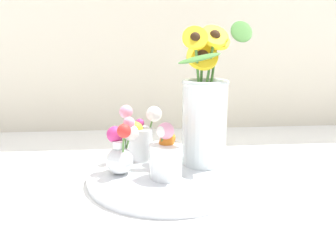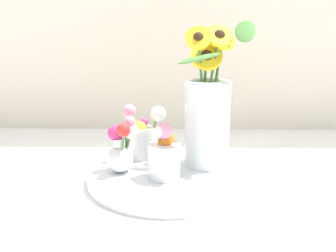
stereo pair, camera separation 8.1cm
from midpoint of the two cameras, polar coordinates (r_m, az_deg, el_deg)
ground_plane at (r=0.79m, az=-2.48°, el=-11.55°), size 6.00×6.00×0.00m
serving_tray at (r=0.85m, az=-2.75°, el=-8.55°), size 0.41×0.41×0.02m
mason_jar_sunflowers at (r=0.87m, az=3.82°, el=2.34°), size 0.20×0.21×0.39m
vase_small_center at (r=0.79m, az=-3.31°, el=-5.06°), size 0.08×0.08×0.14m
vase_bulb_right at (r=0.83m, az=-10.91°, el=-3.83°), size 0.08×0.09×0.14m
vase_small_back at (r=0.92m, az=-7.41°, el=-1.78°), size 0.12×0.07×0.16m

